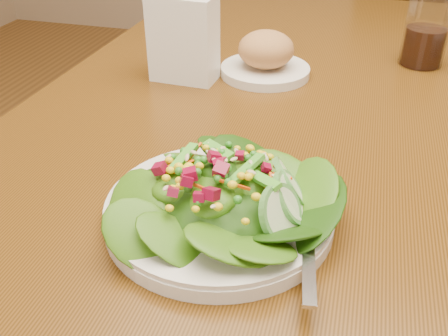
% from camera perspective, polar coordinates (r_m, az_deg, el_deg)
% --- Properties ---
extents(dining_table, '(0.90, 1.40, 0.75)m').
position_cam_1_polar(dining_table, '(0.88, 9.54, 1.76)').
color(dining_table, '#5D3611').
rests_on(dining_table, ground_plane).
extents(chair_far, '(0.59, 0.59, 0.96)m').
position_cam_1_polar(chair_far, '(1.94, 18.45, 13.39)').
color(chair_far, black).
rests_on(chair_far, ground_plane).
extents(salad_plate, '(0.26, 0.25, 0.07)m').
position_cam_1_polar(salad_plate, '(0.53, 0.33, -3.69)').
color(salad_plate, silver).
rests_on(salad_plate, dining_table).
extents(bread_plate, '(0.16, 0.16, 0.08)m').
position_cam_1_polar(bread_plate, '(0.91, 4.78, 12.47)').
color(bread_plate, silver).
rests_on(bread_plate, dining_table).
extents(drinking_glass, '(0.08, 0.08, 0.14)m').
position_cam_1_polar(drinking_glass, '(1.02, 22.09, 14.07)').
color(drinking_glass, silver).
rests_on(drinking_glass, dining_table).
extents(napkin_holder, '(0.11, 0.07, 0.14)m').
position_cam_1_polar(napkin_holder, '(0.88, -4.67, 14.75)').
color(napkin_holder, white).
rests_on(napkin_holder, dining_table).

